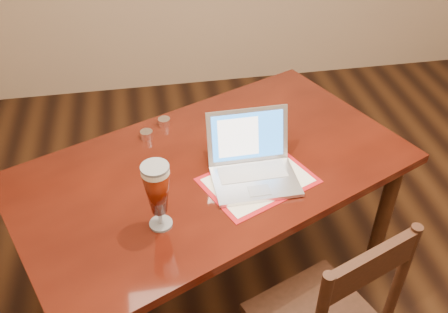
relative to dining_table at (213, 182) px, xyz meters
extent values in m
cube|color=#451209|center=(0.00, 0.01, 0.07)|extent=(2.00, 1.60, 0.04)
cylinder|color=#34190D|center=(0.89, -0.04, -0.34)|extent=(0.08, 0.08, 0.78)
cylinder|color=#34190D|center=(-0.88, 0.07, -0.34)|extent=(0.08, 0.08, 0.78)
cylinder|color=#34190D|center=(0.56, 0.70, -0.34)|extent=(0.08, 0.08, 0.78)
cube|color=#AE1017|center=(0.18, -0.13, 0.09)|extent=(0.55, 0.48, 0.00)
cube|color=white|center=(0.18, -0.13, 0.09)|extent=(0.49, 0.43, 0.00)
cube|color=silver|center=(0.16, -0.14, 0.10)|extent=(0.36, 0.26, 0.02)
cube|color=#B5B5B9|center=(0.16, -0.09, 0.11)|extent=(0.30, 0.12, 0.00)
cube|color=#ADACB1|center=(0.16, -0.21, 0.11)|extent=(0.09, 0.07, 0.00)
cube|color=silver|center=(0.16, 0.02, 0.23)|extent=(0.36, 0.08, 0.24)
cube|color=blue|center=(0.16, 0.01, 0.23)|extent=(0.32, 0.06, 0.20)
cube|color=white|center=(0.12, 0.01, 0.23)|extent=(0.18, 0.05, 0.17)
cylinder|color=silver|center=(-0.25, -0.31, 0.09)|extent=(0.09, 0.09, 0.01)
cylinder|color=silver|center=(-0.25, -0.31, 0.13)|extent=(0.02, 0.02, 0.07)
cylinder|color=silver|center=(-0.25, -0.31, 0.37)|extent=(0.10, 0.10, 0.02)
cylinder|color=silver|center=(-0.25, -0.31, 0.38)|extent=(0.10, 0.10, 0.01)
cylinder|color=white|center=(-0.28, 0.27, 0.11)|extent=(0.06, 0.06, 0.04)
cylinder|color=white|center=(-0.19, 0.36, 0.11)|extent=(0.06, 0.06, 0.04)
cylinder|color=#32180E|center=(0.43, -0.39, -0.51)|extent=(0.04, 0.04, 0.45)
cylinder|color=#32180E|center=(0.56, -0.72, 0.05)|extent=(0.04, 0.04, 0.59)
cube|color=#32180E|center=(0.38, -0.78, 0.27)|extent=(0.36, 0.16, 0.13)
camera|label=1|loc=(-0.25, -1.70, 1.52)|focal=40.00mm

